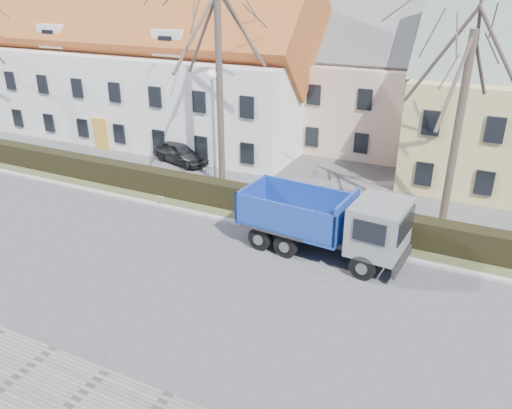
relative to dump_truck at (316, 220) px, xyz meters
The scene contains 12 objects.
ground 6.65m from the dump_truck, 145.11° to the right, with size 120.00×120.00×0.00m, color #434346.
curb_far 5.58m from the dump_truck, behind, with size 80.00×0.30×0.12m, color #A4A2A0.
grass_strip 6.05m from the dump_truck, 154.93° to the left, with size 80.00×3.00×0.10m, color #444A29.
hedge 5.85m from the dump_truck, 156.72° to the left, with size 60.00×0.90×1.30m, color black.
building_white 22.30m from the dump_truck, 146.15° to the left, with size 26.80×10.80×9.50m, color silver, non-canonical shape.
building_pink 16.54m from the dump_truck, 94.64° to the left, with size 10.80×8.80×8.00m, color #D5AC96, non-canonical shape.
tree_1 10.00m from the dump_truck, 146.81° to the left, with size 9.20×9.20×12.65m, color #3F342C, non-canonical shape.
tree_2 7.81m from the dump_truck, 45.67° to the left, with size 8.00×8.00×11.00m, color #3F342C, non-canonical shape.
dump_truck is the anchor object (origin of this frame).
streetlight 7.88m from the dump_truck, 154.47° to the left, with size 0.54×0.54×6.87m, color gray, non-canonical shape.
cart_frame 9.20m from the dump_truck, behind, with size 0.66×0.38×0.60m, color silver, non-canonical shape.
parked_car_a 13.80m from the dump_truck, 148.52° to the left, with size 1.67×4.15×1.42m, color black.
Camera 1 is at (11.33, -14.57, 10.75)m, focal length 35.00 mm.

